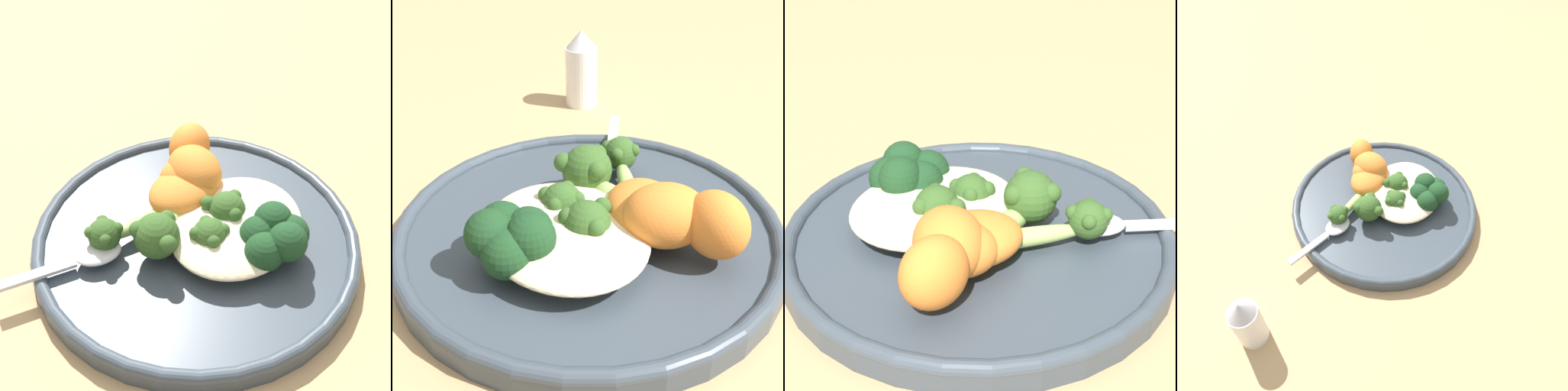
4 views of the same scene
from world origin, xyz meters
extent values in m
plane|color=tan|center=(0.00, 0.00, 0.00)|extent=(4.00, 4.00, 0.00)
cylinder|color=#38424C|center=(0.00, 0.00, 0.01)|extent=(0.29, 0.29, 0.02)
torus|color=#38424C|center=(0.00, 0.00, 0.02)|extent=(0.29, 0.29, 0.01)
ellipsoid|color=beige|center=(-0.02, 0.03, 0.03)|extent=(0.13, 0.11, 0.02)
ellipsoid|color=#9EBC66|center=(0.01, -0.04, 0.03)|extent=(0.10, 0.05, 0.01)
sphere|color=#335623|center=(0.05, -0.06, 0.04)|extent=(0.03, 0.03, 0.03)
sphere|color=#335623|center=(0.06, -0.05, 0.04)|extent=(0.01, 0.01, 0.01)
sphere|color=#335623|center=(0.05, -0.05, 0.04)|extent=(0.01, 0.01, 0.01)
sphere|color=#335623|center=(0.05, -0.07, 0.04)|extent=(0.01, 0.01, 0.01)
sphere|color=#335623|center=(0.06, -0.07, 0.04)|extent=(0.01, 0.01, 0.01)
ellipsoid|color=#9EBC66|center=(0.00, -0.02, 0.03)|extent=(0.08, 0.03, 0.02)
sphere|color=#335623|center=(0.04, -0.02, 0.04)|extent=(0.04, 0.04, 0.04)
sphere|color=#335623|center=(0.04, 0.00, 0.05)|extent=(0.02, 0.02, 0.02)
sphere|color=#335623|center=(0.02, -0.02, 0.05)|extent=(0.02, 0.02, 0.02)
sphere|color=#335623|center=(0.04, -0.03, 0.05)|extent=(0.02, 0.02, 0.02)
ellipsoid|color=#9EBC66|center=(-0.01, -0.01, 0.03)|extent=(0.05, 0.07, 0.01)
sphere|color=#335623|center=(0.01, 0.02, 0.04)|extent=(0.03, 0.03, 0.03)
sphere|color=#335623|center=(0.02, 0.03, 0.04)|extent=(0.01, 0.01, 0.01)
sphere|color=#335623|center=(0.00, 0.03, 0.04)|extent=(0.01, 0.01, 0.01)
sphere|color=#335623|center=(0.00, 0.01, 0.04)|extent=(0.01, 0.01, 0.01)
sphere|color=#335623|center=(0.02, 0.01, 0.04)|extent=(0.01, 0.01, 0.01)
ellipsoid|color=#9EBC66|center=(-0.02, -0.01, 0.03)|extent=(0.02, 0.06, 0.01)
sphere|color=#335623|center=(-0.03, 0.02, 0.04)|extent=(0.03, 0.03, 0.03)
sphere|color=#335623|center=(-0.02, 0.03, 0.04)|extent=(0.01, 0.01, 0.01)
sphere|color=#335623|center=(-0.04, 0.02, 0.04)|extent=(0.01, 0.01, 0.01)
sphere|color=#335623|center=(-0.02, 0.00, 0.04)|extent=(0.01, 0.01, 0.01)
ellipsoid|color=orange|center=(-0.04, -0.04, 0.04)|extent=(0.07, 0.06, 0.04)
ellipsoid|color=orange|center=(-0.03, -0.03, 0.04)|extent=(0.08, 0.07, 0.03)
ellipsoid|color=orange|center=(-0.07, -0.05, 0.05)|extent=(0.05, 0.05, 0.05)
ellipsoid|color=orange|center=(-0.05, -0.03, 0.04)|extent=(0.07, 0.08, 0.04)
sphere|color=#193D1E|center=(0.00, 0.07, 0.04)|extent=(0.03, 0.03, 0.03)
sphere|color=#193D1E|center=(-0.01, 0.08, 0.05)|extent=(0.03, 0.03, 0.03)
sphere|color=#193D1E|center=(-0.03, 0.07, 0.04)|extent=(0.03, 0.03, 0.03)
sphere|color=#193D1E|center=(-0.03, 0.06, 0.05)|extent=(0.03, 0.03, 0.03)
sphere|color=#193D1E|center=(-0.01, 0.05, 0.04)|extent=(0.03, 0.03, 0.03)
cube|color=silver|center=(0.11, -0.09, 0.02)|extent=(0.06, 0.04, 0.00)
ellipsoid|color=silver|center=(0.07, -0.06, 0.03)|extent=(0.05, 0.05, 0.01)
cylinder|color=white|center=(0.24, -0.12, 0.03)|extent=(0.04, 0.04, 0.07)
cone|color=#B2B2B7|center=(0.24, -0.12, 0.08)|extent=(0.03, 0.03, 0.02)
camera|label=1|loc=(0.33, 0.21, 0.44)|focal=60.00mm
camera|label=2|loc=(-0.29, 0.16, 0.26)|focal=50.00mm
camera|label=3|loc=(-0.24, -0.32, 0.28)|focal=60.00mm
camera|label=4|loc=(0.38, 0.07, 0.48)|focal=35.00mm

